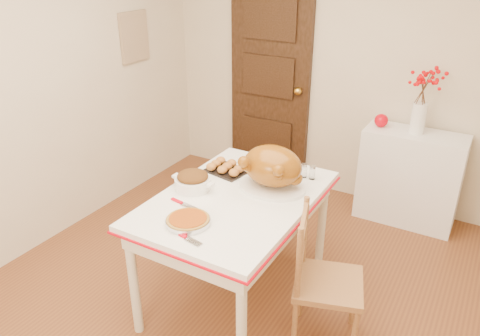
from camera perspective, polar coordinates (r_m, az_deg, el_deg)
The scene contains 18 objects.
floor at distance 3.38m, azimuth -1.45°, elevation -16.40°, with size 3.50×4.00×0.00m, color brown.
wall_back at distance 4.46m, azimuth 12.14°, elevation 11.85°, with size 3.50×0.00×2.50m, color beige.
wall_left at distance 3.88m, azimuth -24.54°, elevation 8.15°, with size 0.00×4.00×2.50m, color beige.
door_back at distance 4.75m, azimuth 3.66°, elevation 10.40°, with size 0.85×0.06×2.06m, color black.
photo_board at distance 4.59m, azimuth -12.77°, elevation 15.36°, with size 0.03×0.35×0.45m, color tan.
sideboard at distance 4.36m, azimuth 19.93°, elevation -1.11°, with size 0.84×0.37×0.84m, color white.
kitchen_table at distance 3.20m, azimuth -0.45°, elevation -9.82°, with size 0.92×1.35×0.81m, color white, non-canonical shape.
chair_oak at distance 2.91m, azimuth 10.76°, elevation -13.34°, with size 0.40×0.40×0.91m, color #A56A3C, non-canonical shape.
berry_vase at distance 4.12m, azimuth 21.20°, elevation 7.49°, with size 0.28×0.28×0.54m, color white, non-canonical shape.
apple at distance 4.24m, azimuth 16.83°, elevation 5.56°, with size 0.12×0.12×0.12m, color #C40111.
turkey_platter at distance 3.03m, azimuth 3.97°, elevation -0.02°, with size 0.46×0.37×0.29m, color #8C4B0A, non-canonical shape.
pumpkin_pie at distance 2.71m, azimuth -6.36°, elevation -6.30°, with size 0.26×0.26×0.05m, color #8F3B0B.
stuffing_dish at distance 3.07m, azimuth -5.77°, elevation -1.53°, with size 0.30×0.24×0.12m, color #4D2B0F, non-canonical shape.
rolls_tray at distance 3.29m, azimuth -1.58°, elevation 0.08°, with size 0.27×0.21×0.07m, color #9C5D1B, non-canonical shape.
pie_server at distance 2.59m, azimuth -6.52°, elevation -8.45°, with size 0.21×0.06×0.01m, color silver, non-canonical shape.
carving_knife at distance 2.90m, azimuth -6.58°, elevation -4.50°, with size 0.25×0.06×0.01m, color silver, non-canonical shape.
drinking_glass at distance 3.33m, azimuth 4.62°, elevation 0.80°, with size 0.07×0.07×0.12m, color white.
shaker_pair at distance 3.23m, azimuth 8.32°, elevation -0.42°, with size 0.10×0.04×0.10m, color white, non-canonical shape.
Camera 1 is at (1.33, -2.14, 2.25)m, focal length 35.01 mm.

